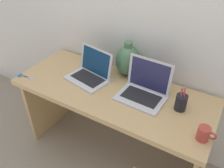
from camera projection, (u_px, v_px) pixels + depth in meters
ground_plane at (112, 151)px, 2.14m from camera, size 6.00×6.00×0.00m
back_wall at (136, 13)px, 1.68m from camera, size 4.40×0.04×2.40m
desk at (112, 105)px, 1.81m from camera, size 1.50×0.61×0.72m
laptop_left at (91, 71)px, 1.82m from camera, size 0.36×0.30×0.23m
laptop_right at (145, 87)px, 1.63m from camera, size 0.34×0.27×0.26m
green_vase at (128, 60)px, 1.82m from camera, size 0.19×0.19×0.28m
coffee_mug at (204, 134)px, 1.31m from camera, size 0.11×0.07×0.09m
pen_cup at (181, 102)px, 1.51m from camera, size 0.08×0.08×0.18m
scissors at (23, 76)px, 1.86m from camera, size 0.15×0.06×0.01m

